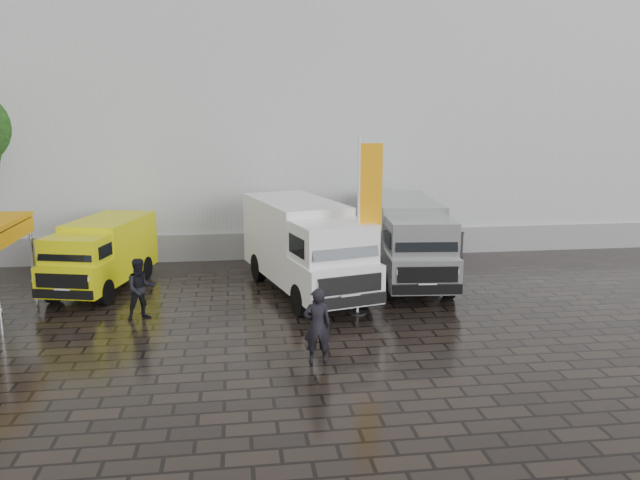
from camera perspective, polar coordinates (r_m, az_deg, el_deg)
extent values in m
plane|color=black|center=(16.31, 4.87, -7.87)|extent=(120.00, 120.00, 0.00)
cube|color=silver|center=(31.46, 2.21, 12.69)|extent=(44.00, 16.00, 12.00)
cube|color=gray|center=(24.08, 5.42, -0.22)|extent=(44.00, 0.15, 1.00)
cylinder|color=silver|center=(19.84, -24.78, -1.63)|extent=(0.10, 0.10, 2.49)
cylinder|color=black|center=(17.26, 3.43, -6.65)|extent=(0.50, 0.50, 0.04)
cylinder|color=white|center=(16.67, 3.53, 1.18)|extent=(0.07, 0.07, 4.83)
cube|color=#FFA00D|center=(16.57, 4.70, 4.82)|extent=(0.60, 0.03, 2.32)
cube|color=black|center=(24.39, 12.09, -0.35)|extent=(0.69, 0.69, 0.94)
imported|color=black|center=(13.75, -0.24, -7.86)|extent=(0.64, 0.43, 1.69)
imported|color=black|center=(17.26, -16.06, -4.32)|extent=(0.98, 0.88, 1.65)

